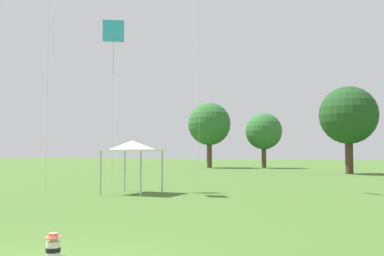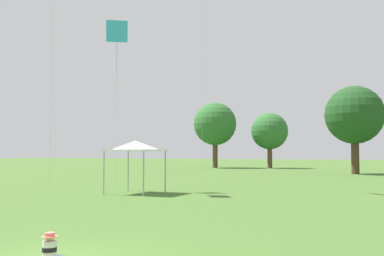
% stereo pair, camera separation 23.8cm
% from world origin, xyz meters
% --- Properties ---
extents(seated_toddler, '(0.39, 0.47, 0.61)m').
position_xyz_m(seated_toddler, '(-0.16, 0.18, 0.26)').
color(seated_toddler, '#383D56').
rests_on(seated_toddler, ground).
extents(canopy_tent, '(2.85, 2.85, 2.88)m').
position_xyz_m(canopy_tent, '(-7.36, 13.83, 2.58)').
color(canopy_tent, white).
rests_on(canopy_tent, ground).
extents(kite_0, '(1.26, 1.04, 10.19)m').
position_xyz_m(kite_0, '(-9.64, 15.12, 9.37)').
color(kite_0, '#339EDB').
rests_on(kite_0, ground).
extents(distant_tree_0, '(6.41, 6.41, 9.80)m').
position_xyz_m(distant_tree_0, '(-20.81, 54.77, 6.55)').
color(distant_tree_0, brown).
rests_on(distant_tree_0, ground).
extents(distant_tree_1, '(6.13, 6.13, 9.30)m').
position_xyz_m(distant_tree_1, '(0.47, 43.09, 6.18)').
color(distant_tree_1, '#473323').
rests_on(distant_tree_1, ground).
extents(distant_tree_2, '(5.38, 5.38, 8.13)m').
position_xyz_m(distant_tree_2, '(-13.11, 57.17, 5.40)').
color(distant_tree_2, brown).
rests_on(distant_tree_2, ground).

